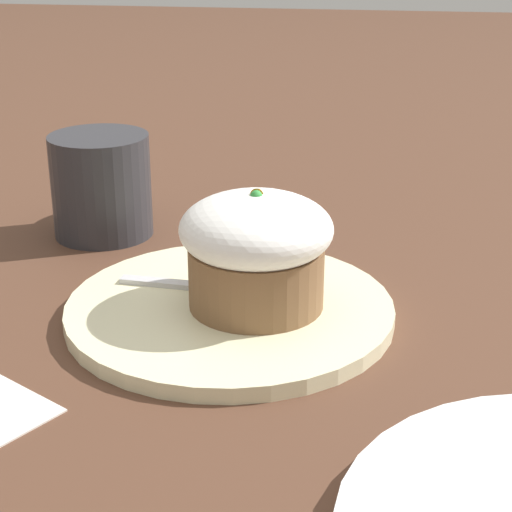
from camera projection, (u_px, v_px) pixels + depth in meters
ground_plane at (230, 317)px, 0.63m from camera, size 4.00×4.00×0.00m
dessert_plate at (230, 310)px, 0.62m from camera, size 0.24×0.24×0.01m
carrot_cake at (256, 249)px, 0.60m from camera, size 0.11×0.11×0.09m
spoon at (234, 288)px, 0.64m from camera, size 0.04×0.13×0.01m
coffee_cup at (102, 185)px, 0.77m from camera, size 0.12×0.09×0.09m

